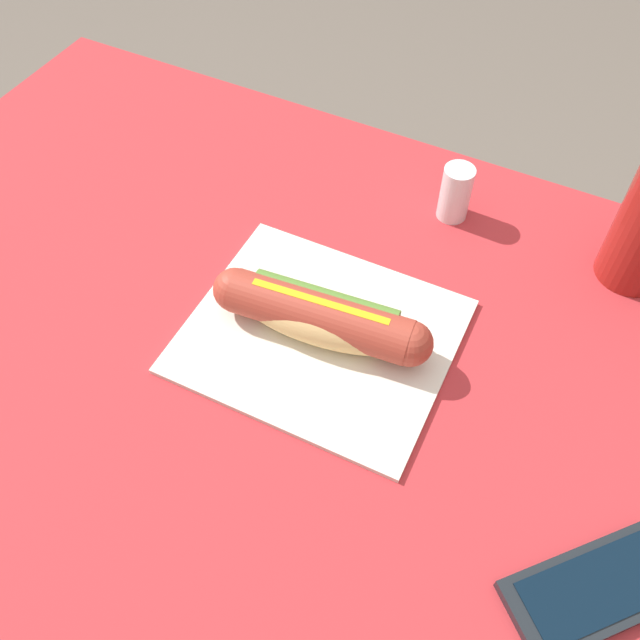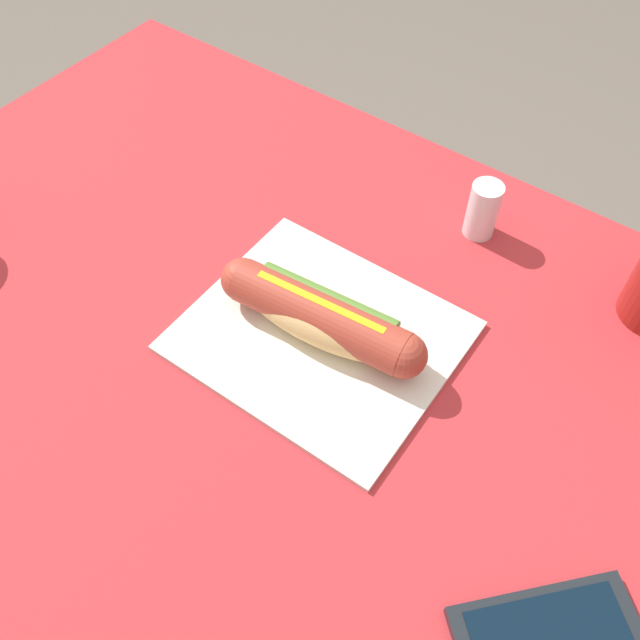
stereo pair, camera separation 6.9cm
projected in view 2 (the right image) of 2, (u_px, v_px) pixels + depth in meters
ground_plane at (282, 571)px, 1.31m from camera, size 6.00×6.00×0.00m
dining_table at (260, 415)px, 0.83m from camera, size 1.06×0.78×0.76m
paper_wrapper at (320, 336)px, 0.71m from camera, size 0.27×0.23×0.01m
hot_dog at (320, 316)px, 0.68m from camera, size 0.23×0.07×0.05m
cell_phone at (548, 634)px, 0.53m from camera, size 0.15×0.15×0.01m
salt_shaker at (483, 210)px, 0.78m from camera, size 0.04×0.04×0.07m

